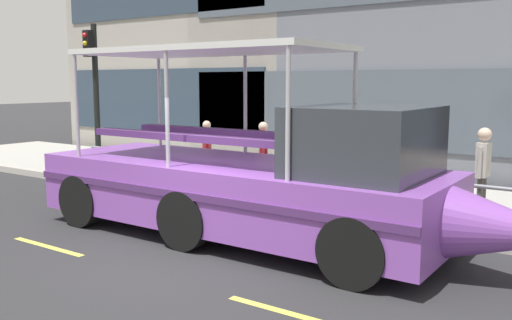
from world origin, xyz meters
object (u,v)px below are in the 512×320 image
(pedestrian_near_stern, at_px, (207,144))
(pedestrian_mid_left, at_px, (359,158))
(traffic_light_pole, at_px, (94,84))
(pedestrian_mid_right, at_px, (263,150))
(pedestrian_near_bow, at_px, (483,166))
(duck_tour_boat, at_px, (260,182))

(pedestrian_near_stern, bearing_deg, pedestrian_mid_left, -7.70)
(traffic_light_pole, height_order, pedestrian_mid_right, traffic_light_pole)
(pedestrian_near_bow, bearing_deg, pedestrian_near_stern, 174.27)
(pedestrian_mid_right, bearing_deg, pedestrian_mid_left, -4.08)
(duck_tour_boat, distance_m, pedestrian_near_bow, 4.05)
(pedestrian_near_bow, relative_size, pedestrian_mid_right, 1.07)
(pedestrian_mid_right, bearing_deg, traffic_light_pole, -175.92)
(traffic_light_pole, bearing_deg, duck_tour_boat, -18.89)
(duck_tour_boat, relative_size, pedestrian_mid_left, 5.60)
(traffic_light_pole, distance_m, pedestrian_near_bow, 10.55)
(pedestrian_near_bow, bearing_deg, pedestrian_mid_right, 176.94)
(pedestrian_near_bow, height_order, pedestrian_mid_left, pedestrian_near_bow)
(pedestrian_near_bow, height_order, pedestrian_mid_right, pedestrian_near_bow)
(pedestrian_near_stern, bearing_deg, pedestrian_mid_right, -11.96)
(pedestrian_near_bow, xyz_separation_m, pedestrian_mid_right, (-4.96, 0.27, -0.07))
(duck_tour_boat, distance_m, pedestrian_mid_left, 2.81)
(duck_tour_boat, xyz_separation_m, pedestrian_mid_right, (-1.91, 2.92, 0.13))
(duck_tour_boat, bearing_deg, pedestrian_mid_left, 77.66)
(duck_tour_boat, bearing_deg, pedestrian_near_stern, 139.89)
(duck_tour_boat, bearing_deg, traffic_light_pole, 161.11)
(traffic_light_pole, relative_size, pedestrian_near_stern, 2.66)
(pedestrian_mid_left, height_order, pedestrian_mid_right, pedestrian_mid_left)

